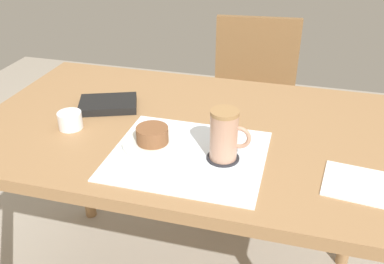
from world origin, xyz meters
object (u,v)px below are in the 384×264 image
(pastry_plate, at_px, (153,144))
(coffee_mug, at_px, (225,135))
(wooden_chair, at_px, (253,105))
(small_book, at_px, (108,104))
(sugar_bowl, at_px, (70,120))
(pastry, at_px, (152,135))
(dining_table, at_px, (187,148))

(pastry_plate, distance_m, coffee_mug, 0.21)
(wooden_chair, distance_m, small_book, 0.85)
(wooden_chair, distance_m, pastry_plate, 0.95)
(pastry_plate, height_order, coffee_mug, coffee_mug)
(sugar_bowl, xyz_separation_m, small_book, (0.05, 0.15, -0.01))
(wooden_chair, distance_m, coffee_mug, 0.97)
(wooden_chair, relative_size, pastry, 9.84)
(pastry_plate, bearing_deg, wooden_chair, 79.63)
(pastry, bearing_deg, wooden_chair, 79.63)
(coffee_mug, distance_m, sugar_bowl, 0.47)
(coffee_mug, xyz_separation_m, sugar_bowl, (-0.47, 0.05, -0.05))
(sugar_bowl, bearing_deg, pastry, -8.04)
(wooden_chair, distance_m, sugar_bowl, 1.00)
(pastry, distance_m, small_book, 0.29)
(coffee_mug, bearing_deg, sugar_bowl, 173.69)
(pastry_plate, distance_m, sugar_bowl, 0.27)
(sugar_bowl, bearing_deg, coffee_mug, -6.31)
(wooden_chair, bearing_deg, coffee_mug, 86.04)
(sugar_bowl, bearing_deg, dining_table, 18.12)
(wooden_chair, relative_size, small_book, 4.76)
(pastry_plate, xyz_separation_m, coffee_mug, (0.20, -0.01, 0.07))
(dining_table, distance_m, coffee_mug, 0.27)
(dining_table, xyz_separation_m, pastry, (-0.05, -0.14, 0.12))
(wooden_chair, bearing_deg, dining_table, 75.47)
(pastry, bearing_deg, coffee_mug, -3.96)
(wooden_chair, relative_size, coffee_mug, 6.39)
(pastry, height_order, sugar_bowl, pastry)
(pastry, relative_size, sugar_bowl, 1.24)
(wooden_chair, bearing_deg, pastry, 73.38)
(pastry, xyz_separation_m, small_book, (-0.22, 0.19, -0.03))
(coffee_mug, xyz_separation_m, small_book, (-0.42, 0.20, -0.06))
(pastry_plate, height_order, sugar_bowl, sugar_bowl)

